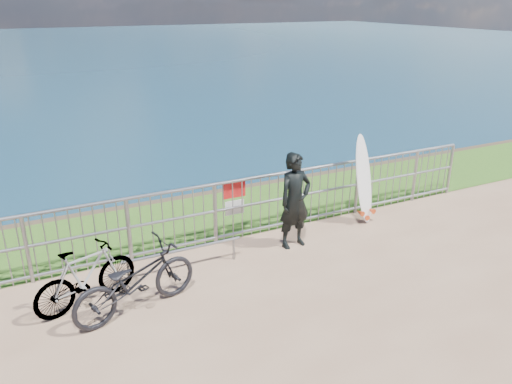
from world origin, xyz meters
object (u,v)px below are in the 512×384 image
surfboard (364,182)px  bicycle_near (135,281)px  surfer (295,201)px  bicycle_far (86,276)px

surfboard → bicycle_near: size_ratio=0.94×
surfer → bicycle_far: (-3.50, -0.30, -0.38)m
bicycle_near → bicycle_far: size_ratio=1.20×
bicycle_far → surfboard: bearing=-102.2°
surfboard → bicycle_near: (-4.61, -1.07, -0.31)m
bicycle_near → bicycle_far: bearing=36.8°
bicycle_far → surfer: bearing=-104.1°
surfer → bicycle_far: surfer is taller
bicycle_near → bicycle_far: 0.73m
bicycle_near → bicycle_far: bicycle_near is taller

